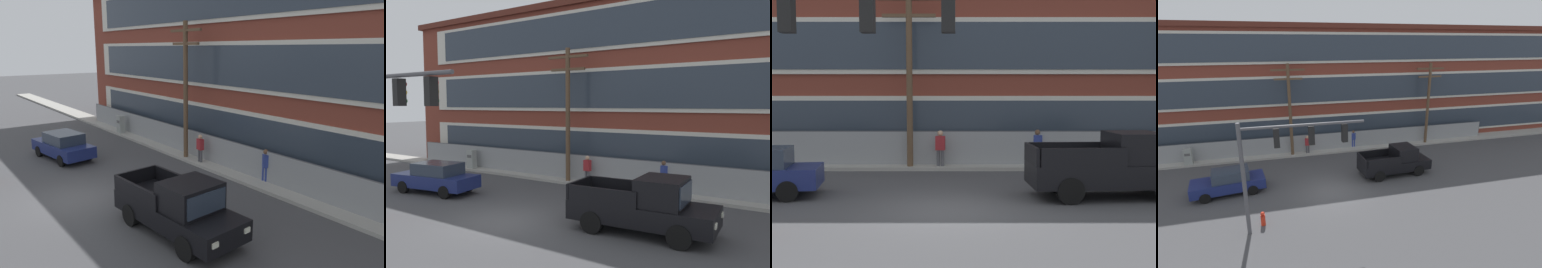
{
  "view_description": "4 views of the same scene",
  "coord_description": "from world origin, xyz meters",
  "views": [
    {
      "loc": [
        14.83,
        -5.21,
        6.26
      ],
      "look_at": [
        3.59,
        3.42,
        3.01
      ],
      "focal_mm": 35.0,
      "sensor_mm": 36.0,
      "label": 1
    },
    {
      "loc": [
        10.12,
        -10.45,
        4.54
      ],
      "look_at": [
        0.51,
        4.54,
        3.13
      ],
      "focal_mm": 35.0,
      "sensor_mm": 36.0,
      "label": 2
    },
    {
      "loc": [
        0.45,
        -13.23,
        3.21
      ],
      "look_at": [
        0.5,
        4.16,
        1.79
      ],
      "focal_mm": 45.0,
      "sensor_mm": 36.0,
      "label": 3
    },
    {
      "loc": [
        -3.34,
        -17.11,
        9.29
      ],
      "look_at": [
        2.53,
        4.68,
        2.34
      ],
      "focal_mm": 28.0,
      "sensor_mm": 36.0,
      "label": 4
    }
  ],
  "objects": [
    {
      "name": "ground_plane",
      "position": [
        0.0,
        0.0,
        0.0
      ],
      "size": [
        160.0,
        160.0,
        0.0
      ],
      "primitive_type": "plane",
      "color": "#424244"
    },
    {
      "name": "sidewalk_building_side",
      "position": [
        0.0,
        7.59,
        0.08
      ],
      "size": [
        80.0,
        1.65,
        0.16
      ],
      "primitive_type": "cube",
      "color": "#9E9B93",
      "rests_on": "ground"
    },
    {
      "name": "brick_mill_building",
      "position": [
        7.31,
        12.89,
        5.41
      ],
      "size": [
        48.51,
        9.54,
        10.8
      ],
      "color": "brown",
      "rests_on": "ground"
    },
    {
      "name": "chain_link_fence",
      "position": [
        0.69,
        7.68,
        0.84
      ],
      "size": [
        32.43,
        0.06,
        1.64
      ],
      "color": "gray",
      "rests_on": "ground"
    },
    {
      "name": "pickup_truck_black",
      "position": [
        5.17,
        1.64,
        0.96
      ],
      "size": [
        5.28,
        2.28,
        2.04
      ],
      "color": "black",
      "rests_on": "ground"
    },
    {
      "name": "sedan_navy",
      "position": [
        -6.28,
        1.6,
        0.8
      ],
      "size": [
        4.64,
        2.38,
        1.56
      ],
      "color": "navy",
      "rests_on": "ground"
    },
    {
      "name": "utility_pole_near_corner",
      "position": [
        -1.86,
        7.15,
        4.32
      ],
      "size": [
        2.63,
        0.26,
        7.7
      ],
      "color": "brown",
      "rests_on": "ground"
    },
    {
      "name": "electrical_cabinet",
      "position": [
        -9.85,
        7.09,
        0.71
      ],
      "size": [
        0.58,
        0.42,
        1.42
      ],
      "color": "#939993",
      "rests_on": "ground"
    },
    {
      "name": "pedestrian_near_cabinet",
      "position": [
        -0.57,
        7.18,
        0.97
      ],
      "size": [
        0.42,
        0.27,
        1.69
      ],
      "color": "#4C4C51",
      "rests_on": "ground"
    },
    {
      "name": "pedestrian_by_fence",
      "position": [
        3.66,
        7.69,
        0.97
      ],
      "size": [
        0.47,
        0.42,
        1.69
      ],
      "color": "navy",
      "rests_on": "ground"
    }
  ]
}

